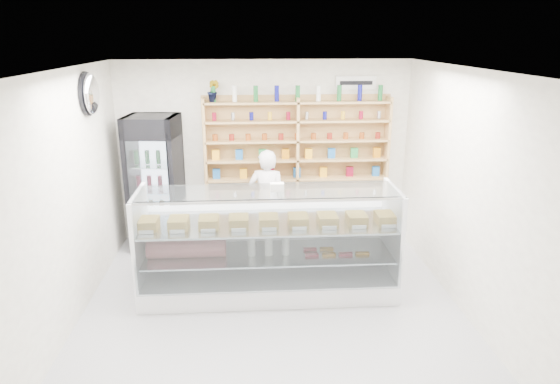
{
  "coord_description": "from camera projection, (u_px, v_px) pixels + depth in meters",
  "views": [
    {
      "loc": [
        -0.26,
        -5.15,
        3.14
      ],
      "look_at": [
        0.14,
        0.9,
        1.23
      ],
      "focal_mm": 32.0,
      "sensor_mm": 36.0,
      "label": 1
    }
  ],
  "objects": [
    {
      "name": "room",
      "position": [
        273.0,
        202.0,
        5.44
      ],
      "size": [
        5.0,
        5.0,
        5.0
      ],
      "color": "#99989D",
      "rests_on": "ground"
    },
    {
      "name": "drinks_cooler",
      "position": [
        156.0,
        183.0,
        7.48
      ],
      "size": [
        0.8,
        0.78,
        2.03
      ],
      "rotation": [
        0.0,
        0.0,
        -0.1
      ],
      "color": "black",
      "rests_on": "floor"
    },
    {
      "name": "security_mirror",
      "position": [
        91.0,
        94.0,
        6.13
      ],
      "size": [
        0.15,
        0.5,
        0.5
      ],
      "primitive_type": "ellipsoid",
      "color": "silver",
      "rests_on": "left_wall"
    },
    {
      "name": "potted_plant",
      "position": [
        213.0,
        91.0,
        7.33
      ],
      "size": [
        0.22,
        0.2,
        0.33
      ],
      "primitive_type": "imported",
      "rotation": [
        0.0,
        0.0,
        -0.34
      ],
      "color": "#1E6626",
      "rests_on": "wall_shelving"
    },
    {
      "name": "wall_sign",
      "position": [
        356.0,
        83.0,
        7.56
      ],
      "size": [
        0.62,
        0.03,
        0.2
      ],
      "primitive_type": "cube",
      "color": "white",
      "rests_on": "back_wall"
    },
    {
      "name": "display_counter",
      "position": [
        269.0,
        265.0,
        6.28
      ],
      "size": [
        3.16,
        0.94,
        1.37
      ],
      "color": "white",
      "rests_on": "floor"
    },
    {
      "name": "shop_worker",
      "position": [
        267.0,
        200.0,
        7.48
      ],
      "size": [
        0.63,
        0.48,
        1.55
      ],
      "primitive_type": "imported",
      "rotation": [
        0.0,
        0.0,
        2.94
      ],
      "color": "white",
      "rests_on": "floor"
    },
    {
      "name": "wall_shelving",
      "position": [
        297.0,
        141.0,
        7.64
      ],
      "size": [
        2.84,
        0.28,
        1.33
      ],
      "color": "tan",
      "rests_on": "back_wall"
    }
  ]
}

